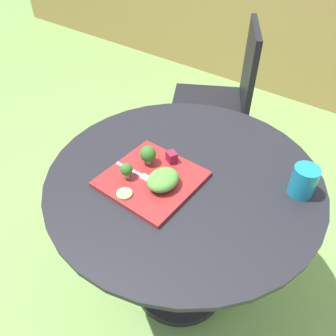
{
  "coord_description": "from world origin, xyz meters",
  "views": [
    {
      "loc": [
        0.45,
        -0.67,
        1.45
      ],
      "look_at": [
        -0.03,
        -0.05,
        0.74
      ],
      "focal_mm": 34.71,
      "sensor_mm": 36.0,
      "label": 1
    }
  ],
  "objects": [
    {
      "name": "patio_chair",
      "position": [
        -0.32,
        0.88,
        0.53
      ],
      "size": [
        0.6,
        0.6,
        0.9
      ],
      "color": "black",
      "rests_on": "ground_plane"
    },
    {
      "name": "salad_plate",
      "position": [
        -0.07,
        -0.09,
        0.71
      ],
      "size": [
        0.29,
        0.29,
        0.01
      ],
      "primitive_type": "cube",
      "color": "maroon",
      "rests_on": "patio_table"
    },
    {
      "name": "lettuce_mound",
      "position": [
        -0.01,
        -0.1,
        0.74
      ],
      "size": [
        0.09,
        0.11,
        0.05
      ],
      "primitive_type": "ellipsoid",
      "color": "#519338",
      "rests_on": "salad_plate"
    },
    {
      "name": "fork",
      "position": [
        -0.11,
        -0.11,
        0.72
      ],
      "size": [
        0.15,
        0.03,
        0.0
      ],
      "color": "silver",
      "rests_on": "salad_plate"
    },
    {
      "name": "drinking_glass",
      "position": [
        0.34,
        0.15,
        0.75
      ],
      "size": [
        0.08,
        0.08,
        0.1
      ],
      "color": "teal",
      "rests_on": "patio_table"
    },
    {
      "name": "ground_plane",
      "position": [
        0.0,
        0.0,
        0.0
      ],
      "size": [
        12.0,
        12.0,
        0.0
      ],
      "primitive_type": "plane",
      "color": "#70994C"
    },
    {
      "name": "beet_chunk_0",
      "position": [
        -0.06,
        0.01,
        0.73
      ],
      "size": [
        0.05,
        0.04,
        0.04
      ],
      "primitive_type": "cube",
      "rotation": [
        0.0,
        0.0,
        2.71
      ],
      "color": "maroon",
      "rests_on": "salad_plate"
    },
    {
      "name": "patio_table",
      "position": [
        0.0,
        0.0,
        0.46
      ],
      "size": [
        0.93,
        0.93,
        0.7
      ],
      "color": "black",
      "rests_on": "ground_plane"
    },
    {
      "name": "broccoli_floret_0",
      "position": [
        -0.13,
        -0.14,
        0.75
      ],
      "size": [
        0.04,
        0.04,
        0.06
      ],
      "color": "#99B770",
      "rests_on": "salad_plate"
    },
    {
      "name": "cucumber_slice_0",
      "position": [
        -0.08,
        -0.2,
        0.72
      ],
      "size": [
        0.05,
        0.05,
        0.01
      ],
      "primitive_type": "cylinder",
      "color": "#8EB766",
      "rests_on": "salad_plate"
    },
    {
      "name": "broccoli_floret_1",
      "position": [
        -0.12,
        -0.04,
        0.75
      ],
      "size": [
        0.06,
        0.06,
        0.07
      ],
      "color": "#99B770",
      "rests_on": "salad_plate"
    }
  ]
}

